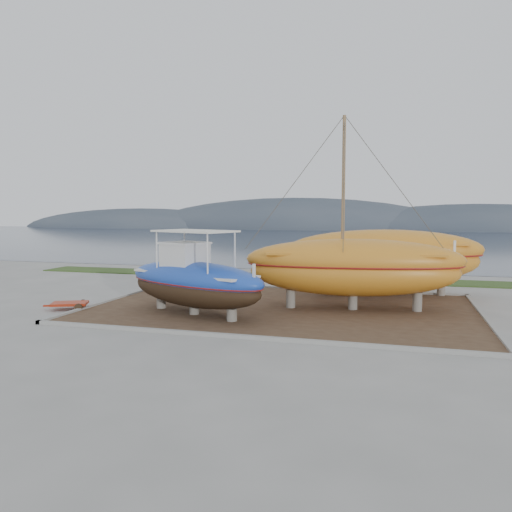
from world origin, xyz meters
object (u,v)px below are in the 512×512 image
(orange_bare_hull, at_px, (384,263))
(orange_sailboat, at_px, (354,214))
(red_trailer, at_px, (70,306))
(blue_caique, at_px, (194,272))
(white_dinghy, at_px, (198,285))

(orange_bare_hull, bearing_deg, orange_sailboat, -116.90)
(red_trailer, bearing_deg, blue_caique, -21.21)
(blue_caique, relative_size, orange_sailboat, 0.77)
(white_dinghy, bearing_deg, blue_caique, -53.98)
(blue_caique, distance_m, white_dinghy, 5.44)
(blue_caique, height_order, white_dinghy, blue_caique)
(white_dinghy, relative_size, orange_bare_hull, 0.35)
(blue_caique, height_order, orange_bare_hull, blue_caique)
(blue_caique, height_order, red_trailer, blue_caique)
(red_trailer, bearing_deg, orange_bare_hull, 5.33)
(blue_caique, bearing_deg, white_dinghy, 133.49)
(orange_sailboat, distance_m, red_trailer, 14.36)
(orange_bare_hull, bearing_deg, white_dinghy, -174.96)
(blue_caique, distance_m, red_trailer, 6.61)
(blue_caique, distance_m, orange_bare_hull, 11.36)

